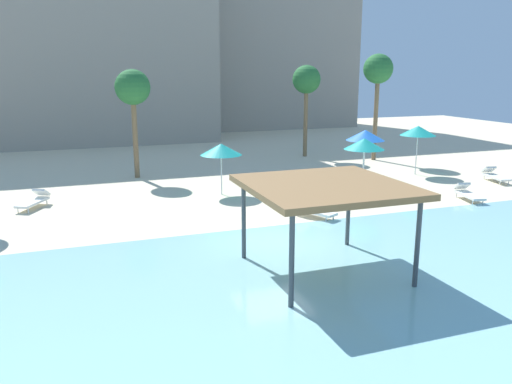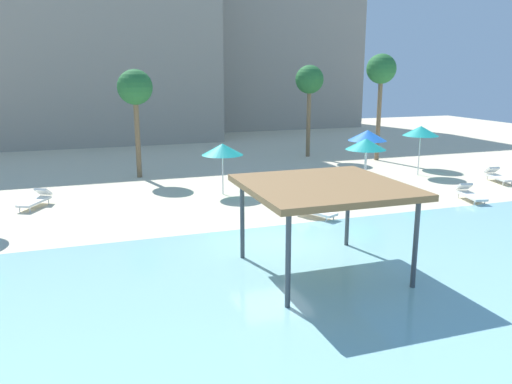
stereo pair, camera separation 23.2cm
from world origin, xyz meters
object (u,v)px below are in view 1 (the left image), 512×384
Objects in this scene: beach_umbrella_teal_4 at (418,131)px; beach_umbrella_teal_2 at (364,144)px; beach_umbrella_blue_1 at (365,135)px; beach_umbrella_teal_0 at (221,149)px; palm_tree_2 at (133,90)px; lounge_chair_1 at (468,193)px; shade_pavilion at (326,189)px; lounge_chair_2 at (312,209)px; palm_tree_0 at (378,72)px; palm_tree_1 at (306,82)px; lounge_chair_0 at (495,175)px; lounge_chair_3 at (34,200)px.

beach_umbrella_teal_2 is at bearing -152.29° from beach_umbrella_teal_4.
beach_umbrella_blue_1 is 2.62m from beach_umbrella_teal_2.
beach_umbrella_teal_0 is 6.87m from palm_tree_2.
lounge_chair_1 is at bearing -25.58° from beach_umbrella_teal_0.
beach_umbrella_blue_1 reaches higher than beach_umbrella_teal_2.
lounge_chair_1 is at bearing -104.03° from beach_umbrella_teal_4.
palm_tree_2 is (-11.40, 5.02, 2.34)m from beach_umbrella_blue_1.
palm_tree_2 is at bearing 163.31° from beach_umbrella_teal_4.
lounge_chair_1 is (10.24, 5.55, -2.20)m from shade_pavilion.
lounge_chair_2 is 15.80m from palm_tree_0.
beach_umbrella_blue_1 is 0.45× the size of palm_tree_1.
beach_umbrella_teal_2 is 8.22m from lounge_chair_0.
beach_umbrella_teal_2 is (6.58, 8.69, -0.17)m from shade_pavilion.
beach_umbrella_teal_2 is 5.77m from lounge_chair_2.
shade_pavilion is 0.64× the size of palm_tree_0.
beach_umbrella_teal_0 reaches higher than lounge_chair_2.
shade_pavilion is 16.43m from palm_tree_2.
palm_tree_1 is at bearing 79.92° from beach_umbrella_teal_2.
shade_pavilion is 0.71× the size of palm_tree_1.
palm_tree_1 is (1.89, 10.66, 2.71)m from beach_umbrella_teal_2.
palm_tree_2 is at bearing -101.29° from lounge_chair_0.
beach_umbrella_teal_2 is at bearing -125.67° from palm_tree_0.
lounge_chair_2 is at bearing -76.07° from lounge_chair_1.
palm_tree_1 is (16.91, 8.43, 4.74)m from lounge_chair_3.
palm_tree_1 is (6.21, 13.90, 4.74)m from lounge_chair_2.
lounge_chair_2 is (2.27, 5.44, -2.20)m from shade_pavilion.
shade_pavilion is 2.23× the size of lounge_chair_0.
beach_umbrella_teal_4 is 4.68m from lounge_chair_0.
beach_umbrella_teal_4 reaches higher than lounge_chair_0.
beach_umbrella_blue_1 is at bearing 53.73° from shade_pavilion.
lounge_chair_1 is (-1.46, -5.83, -2.18)m from beach_umbrella_teal_4.
lounge_chair_0 is at bearing -73.82° from palm_tree_0.
palm_tree_1 is (8.56, 8.85, 2.89)m from beach_umbrella_teal_0.
beach_umbrella_teal_2 is (-1.41, -2.20, -0.11)m from beach_umbrella_blue_1.
beach_umbrella_teal_0 is 1.25× the size of lounge_chair_2.
beach_umbrella_teal_2 is at bearing -80.84° from lounge_chair_0.
lounge_chair_3 is at bearing -92.88° from lounge_chair_1.
lounge_chair_2 is at bearing -65.02° from beach_umbrella_teal_0.
shade_pavilion is at bearing -126.27° from beach_umbrella_blue_1.
lounge_chair_0 is at bearing -8.29° from beach_umbrella_teal_0.
lounge_chair_2 is at bearing -147.82° from beach_umbrella_teal_4.
lounge_chair_3 is 22.03m from palm_tree_0.
beach_umbrella_blue_1 reaches higher than lounge_chair_2.
palm_tree_2 is (-15.59, -0.59, -0.91)m from palm_tree_0.
lounge_chair_3 is 19.48m from palm_tree_1.
beach_umbrella_blue_1 is 8.19m from lounge_chair_2.
beach_umbrella_teal_4 is (11.70, 11.38, -0.03)m from shade_pavilion.
shade_pavilion is at bearing -89.53° from beach_umbrella_teal_0.
palm_tree_1 is at bearing 112.04° from beach_umbrella_teal_4.
beach_umbrella_teal_4 is 0.41× the size of palm_tree_0.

